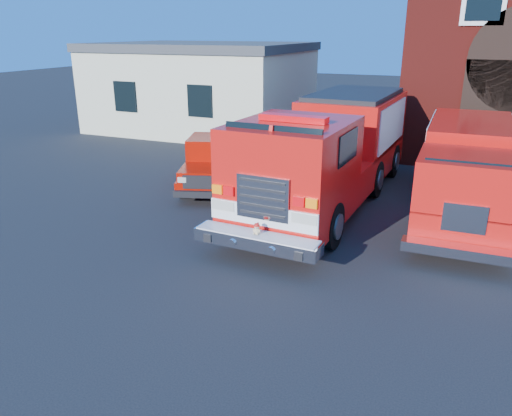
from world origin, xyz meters
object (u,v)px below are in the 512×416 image
at_px(fire_engine, 330,150).
at_px(secondary_truck, 467,169).
at_px(side_building, 204,86).
at_px(pickup_truck, 216,161).

height_order(fire_engine, secondary_truck, fire_engine).
distance_m(side_building, secondary_truck, 16.01).
relative_size(side_building, fire_engine, 1.01).
height_order(pickup_truck, secondary_truck, secondary_truck).
bearing_deg(side_building, secondary_truck, -34.51).
relative_size(side_building, pickup_truck, 1.90).
bearing_deg(side_building, fire_engine, -45.07).
bearing_deg(fire_engine, secondary_truck, 4.88).
relative_size(side_building, secondary_truck, 1.33).
bearing_deg(secondary_truck, pickup_truck, 179.79).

